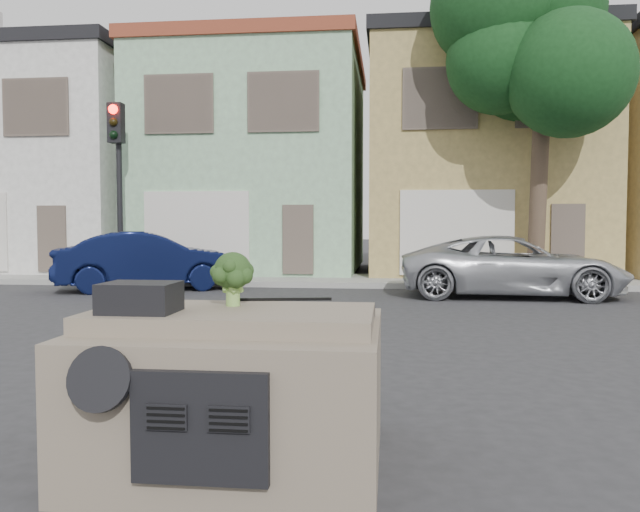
% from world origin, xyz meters
% --- Properties ---
extents(ground_plane, '(120.00, 120.00, 0.00)m').
position_xyz_m(ground_plane, '(0.00, 0.00, 0.00)').
color(ground_plane, '#303033').
rests_on(ground_plane, ground).
extents(sidewalk, '(40.00, 3.00, 0.15)m').
position_xyz_m(sidewalk, '(0.00, 10.50, 0.07)').
color(sidewalk, gray).
rests_on(sidewalk, ground).
extents(townhouse_white, '(7.20, 8.20, 7.55)m').
position_xyz_m(townhouse_white, '(-11.00, 14.50, 3.77)').
color(townhouse_white, silver).
rests_on(townhouse_white, ground).
extents(townhouse_mint, '(7.20, 8.20, 7.55)m').
position_xyz_m(townhouse_mint, '(-3.50, 14.50, 3.77)').
color(townhouse_mint, '#90BD93').
rests_on(townhouse_mint, ground).
extents(townhouse_tan, '(7.20, 8.20, 7.55)m').
position_xyz_m(townhouse_tan, '(4.00, 14.50, 3.77)').
color(townhouse_tan, tan).
rests_on(townhouse_tan, ground).
extents(navy_sedan, '(4.83, 3.24, 1.50)m').
position_xyz_m(navy_sedan, '(-5.08, 8.08, 0.00)').
color(navy_sedan, '#0C1338').
rests_on(navy_sedan, ground).
extents(silver_pickup, '(5.23, 2.58, 1.43)m').
position_xyz_m(silver_pickup, '(3.93, 7.58, 0.00)').
color(silver_pickup, '#B6B9BF').
rests_on(silver_pickup, ground).
extents(traffic_signal, '(0.40, 0.40, 5.10)m').
position_xyz_m(traffic_signal, '(-6.50, 9.50, 2.55)').
color(traffic_signal, black).
rests_on(traffic_signal, ground).
extents(tree_near, '(4.40, 4.00, 8.50)m').
position_xyz_m(tree_near, '(5.00, 9.80, 4.25)').
color(tree_near, '#133A17').
rests_on(tree_near, ground).
extents(car_dashboard, '(2.00, 1.80, 1.12)m').
position_xyz_m(car_dashboard, '(0.00, -3.00, 0.56)').
color(car_dashboard, '#796B5A').
rests_on(car_dashboard, ground).
extents(instrument_hump, '(0.48, 0.38, 0.20)m').
position_xyz_m(instrument_hump, '(-0.58, -3.35, 1.22)').
color(instrument_hump, black).
rests_on(instrument_hump, car_dashboard).
extents(wiper_arm, '(0.69, 0.15, 0.02)m').
position_xyz_m(wiper_arm, '(0.28, -2.62, 1.13)').
color(wiper_arm, black).
rests_on(wiper_arm, car_dashboard).
extents(broccoli, '(0.42, 0.42, 0.40)m').
position_xyz_m(broccoli, '(-0.05, -2.96, 1.32)').
color(broccoli, '#203716').
rests_on(broccoli, car_dashboard).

